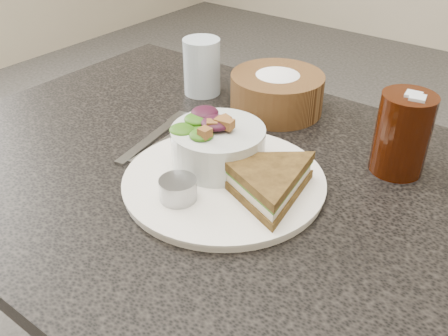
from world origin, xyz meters
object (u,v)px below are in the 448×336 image
at_px(dinner_plate, 224,182).
at_px(dressing_ramekin, 178,190).
at_px(salad_bowl, 218,140).
at_px(water_glass, 202,67).
at_px(sandwich, 267,182).
at_px(bread_basket, 277,86).
at_px(cola_glass, 403,130).
at_px(dining_table, 222,332).

height_order(dinner_plate, dressing_ramekin, dressing_ramekin).
xyz_separation_m(salad_bowl, water_glass, (-0.20, 0.21, 0.00)).
distance_m(dinner_plate, salad_bowl, 0.06).
bearing_deg(water_glass, sandwich, -37.32).
relative_size(salad_bowl, water_glass, 1.28).
bearing_deg(dinner_plate, bread_basket, 105.79).
bearing_deg(dressing_ramekin, sandwich, 41.66).
distance_m(dinner_plate, cola_glass, 0.27).
relative_size(dinner_plate, sandwich, 1.75).
bearing_deg(cola_glass, water_glass, 174.32).
height_order(sandwich, cola_glass, cola_glass).
distance_m(dressing_ramekin, bread_basket, 0.34).
height_order(bread_basket, cola_glass, cola_glass).
xyz_separation_m(bread_basket, cola_glass, (0.25, -0.06, 0.02)).
relative_size(dining_table, dinner_plate, 3.45).
distance_m(cola_glass, water_glass, 0.42).
height_order(dining_table, dressing_ramekin, dressing_ramekin).
relative_size(dining_table, water_glass, 9.17).
distance_m(sandwich, cola_glass, 0.22).
relative_size(dinner_plate, cola_glass, 2.13).
height_order(dinner_plate, cola_glass, cola_glass).
bearing_deg(dining_table, salad_bowl, -159.40).
relative_size(sandwich, salad_bowl, 1.18).
xyz_separation_m(dining_table, dinner_plate, (0.03, -0.03, 0.38)).
height_order(salad_bowl, dressing_ramekin, salad_bowl).
distance_m(dining_table, salad_bowl, 0.43).
bearing_deg(water_glass, dinner_plate, -45.18).
height_order(sandwich, salad_bowl, salad_bowl).
relative_size(dining_table, dressing_ramekin, 19.46).
xyz_separation_m(sandwich, cola_glass, (0.11, 0.19, 0.03)).
height_order(sandwich, bread_basket, bread_basket).
distance_m(dressing_ramekin, water_glass, 0.38).
distance_m(sandwich, dressing_ramekin, 0.12).
bearing_deg(bread_basket, dining_table, -78.67).
bearing_deg(dinner_plate, cola_glass, 46.53).
distance_m(salad_bowl, cola_glass, 0.27).
bearing_deg(salad_bowl, dinner_plate, -40.98).
height_order(cola_glass, water_glass, cola_glass).
xyz_separation_m(sandwich, water_glass, (-0.30, 0.23, 0.02)).
xyz_separation_m(dinner_plate, dressing_ramekin, (-0.02, -0.08, 0.02)).
distance_m(dining_table, dressing_ramekin, 0.42).
height_order(dressing_ramekin, cola_glass, cola_glass).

